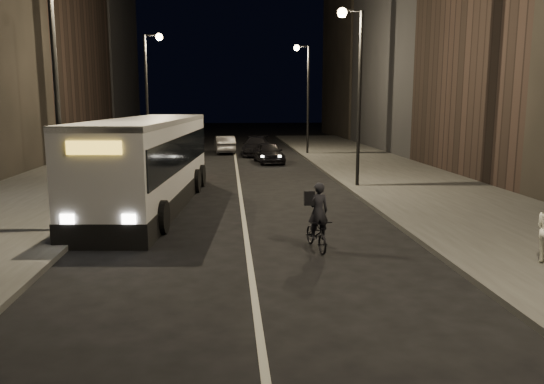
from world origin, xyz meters
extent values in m
plane|color=black|center=(0.00, 0.00, 0.00)|extent=(180.00, 180.00, 0.00)
cube|color=#383836|center=(8.50, 14.00, 0.08)|extent=(7.00, 70.00, 0.16)
cube|color=#383836|center=(-8.50, 14.00, 0.08)|extent=(7.00, 70.00, 0.16)
cube|color=black|center=(16.00, 27.50, 10.50)|extent=(8.00, 61.00, 21.00)
cube|color=black|center=(-16.00, 28.50, 11.00)|extent=(8.00, 61.00, 22.00)
cylinder|color=black|center=(5.60, 12.00, 4.16)|extent=(0.16, 0.16, 8.00)
cube|color=black|center=(5.15, 12.00, 8.16)|extent=(0.90, 0.08, 0.08)
sphere|color=#FFD18C|center=(4.70, 12.00, 8.06)|extent=(0.44, 0.44, 0.44)
cylinder|color=black|center=(5.60, 28.00, 4.16)|extent=(0.16, 0.16, 8.00)
cube|color=black|center=(5.15, 28.00, 8.16)|extent=(0.90, 0.08, 0.08)
sphere|color=#FFD18C|center=(4.70, 28.00, 8.06)|extent=(0.44, 0.44, 0.44)
cylinder|color=black|center=(-5.60, 4.00, 4.16)|extent=(0.16, 0.16, 8.00)
cylinder|color=black|center=(-5.60, 22.00, 4.16)|extent=(0.16, 0.16, 8.00)
cube|color=black|center=(-5.15, 22.00, 8.16)|extent=(0.90, 0.08, 0.08)
sphere|color=#FFD18C|center=(-4.70, 22.00, 8.06)|extent=(0.44, 0.44, 0.44)
cube|color=silver|center=(-3.60, 8.47, 1.70)|extent=(3.70, 12.95, 3.41)
cube|color=black|center=(-3.60, 8.47, 2.18)|extent=(3.75, 12.54, 1.22)
cube|color=silver|center=(-3.60, 8.47, 3.35)|extent=(3.73, 12.96, 0.19)
cube|color=gold|center=(-4.13, 2.10, 2.88)|extent=(1.50, 0.25, 0.37)
cylinder|color=black|center=(-5.29, 4.12, 0.53)|extent=(0.46, 1.09, 1.06)
cylinder|color=black|center=(-2.64, 3.90, 0.53)|extent=(0.46, 1.09, 1.06)
cylinder|color=black|center=(-4.59, 12.61, 0.53)|extent=(0.46, 1.09, 1.06)
cylinder|color=black|center=(-1.94, 12.39, 0.53)|extent=(0.46, 1.09, 1.06)
imported|color=black|center=(1.92, 1.73, 0.44)|extent=(0.84, 1.75, 0.88)
imported|color=black|center=(1.92, 1.53, 1.13)|extent=(0.64, 0.47, 1.61)
imported|color=black|center=(2.20, 22.93, 0.70)|extent=(2.13, 4.27, 1.40)
imported|color=#3A3A3C|center=(-0.80, 30.01, 0.70)|extent=(1.81, 4.33, 1.39)
imported|color=black|center=(1.63, 28.16, 0.70)|extent=(2.53, 5.04, 1.40)
camera|label=1|loc=(-0.51, -12.55, 4.11)|focal=35.00mm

